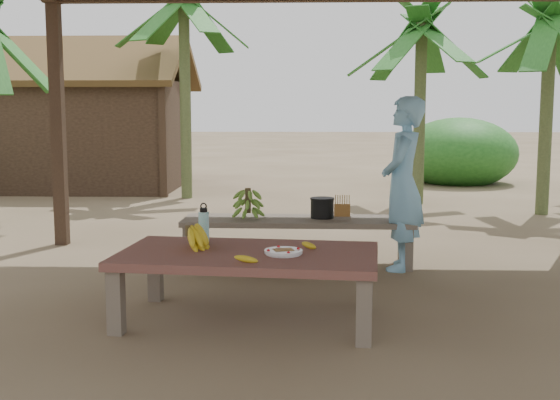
{
  "coord_description": "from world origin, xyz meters",
  "views": [
    {
      "loc": [
        -0.12,
        -5.27,
        1.5
      ],
      "look_at": [
        -0.31,
        0.07,
        0.8
      ],
      "focal_mm": 45.0,
      "sensor_mm": 36.0,
      "label": 1
    }
  ],
  "objects_px": {
    "plate": "(283,252)",
    "cooking_pot": "(322,208)",
    "bench": "(298,224)",
    "work_table": "(248,261)",
    "woman": "(403,184)",
    "water_flask": "(204,225)",
    "ripe_banana_bunch": "(188,236)"
  },
  "relations": [
    {
      "from": "plate",
      "to": "cooking_pot",
      "type": "xyz_separation_m",
      "value": [
        0.32,
        1.95,
        0.03
      ]
    },
    {
      "from": "bench",
      "to": "plate",
      "type": "bearing_deg",
      "value": -91.52
    },
    {
      "from": "work_table",
      "to": "woman",
      "type": "height_order",
      "value": "woman"
    },
    {
      "from": "bench",
      "to": "water_flask",
      "type": "xyz_separation_m",
      "value": [
        -0.7,
        -1.46,
        0.23
      ]
    },
    {
      "from": "plate",
      "to": "woman",
      "type": "relative_size",
      "value": 0.16
    },
    {
      "from": "ripe_banana_bunch",
      "to": "woman",
      "type": "distance_m",
      "value": 2.35
    },
    {
      "from": "work_table",
      "to": "cooking_pot",
      "type": "xyz_separation_m",
      "value": [
        0.57,
        1.86,
        0.11
      ]
    },
    {
      "from": "work_table",
      "to": "woman",
      "type": "xyz_separation_m",
      "value": [
        1.3,
        1.66,
        0.37
      ]
    },
    {
      "from": "work_table",
      "to": "cooking_pot",
      "type": "bearing_deg",
      "value": 79.11
    },
    {
      "from": "bench",
      "to": "water_flask",
      "type": "height_order",
      "value": "water_flask"
    },
    {
      "from": "water_flask",
      "to": "woman",
      "type": "relative_size",
      "value": 0.18
    },
    {
      "from": "ripe_banana_bunch",
      "to": "woman",
      "type": "relative_size",
      "value": 0.19
    },
    {
      "from": "bench",
      "to": "water_flask",
      "type": "distance_m",
      "value": 1.63
    },
    {
      "from": "ripe_banana_bunch",
      "to": "plate",
      "type": "relative_size",
      "value": 1.15
    },
    {
      "from": "water_flask",
      "to": "woman",
      "type": "distance_m",
      "value": 2.12
    },
    {
      "from": "ripe_banana_bunch",
      "to": "cooking_pot",
      "type": "xyz_separation_m",
      "value": [
        1.01,
        1.76,
        -0.05
      ]
    },
    {
      "from": "water_flask",
      "to": "woman",
      "type": "xyz_separation_m",
      "value": [
        1.67,
        1.3,
        0.18
      ]
    },
    {
      "from": "water_flask",
      "to": "woman",
      "type": "bearing_deg",
      "value": 37.89
    },
    {
      "from": "work_table",
      "to": "plate",
      "type": "xyz_separation_m",
      "value": [
        0.25,
        -0.09,
        0.08
      ]
    },
    {
      "from": "bench",
      "to": "ripe_banana_bunch",
      "type": "bearing_deg",
      "value": -113.24
    },
    {
      "from": "ripe_banana_bunch",
      "to": "cooking_pot",
      "type": "distance_m",
      "value": 2.03
    },
    {
      "from": "work_table",
      "to": "cooking_pot",
      "type": "distance_m",
      "value": 1.95
    },
    {
      "from": "work_table",
      "to": "bench",
      "type": "xyz_separation_m",
      "value": [
        0.33,
        1.82,
        -0.04
      ]
    },
    {
      "from": "bench",
      "to": "work_table",
      "type": "bearing_deg",
      "value": -99.35
    },
    {
      "from": "bench",
      "to": "ripe_banana_bunch",
      "type": "relative_size",
      "value": 7.24
    },
    {
      "from": "bench",
      "to": "cooking_pot",
      "type": "height_order",
      "value": "cooking_pot"
    },
    {
      "from": "work_table",
      "to": "ripe_banana_bunch",
      "type": "relative_size",
      "value": 6.21
    },
    {
      "from": "ripe_banana_bunch",
      "to": "water_flask",
      "type": "distance_m",
      "value": 0.28
    },
    {
      "from": "plate",
      "to": "cooking_pot",
      "type": "height_order",
      "value": "cooking_pot"
    },
    {
      "from": "work_table",
      "to": "ripe_banana_bunch",
      "type": "height_order",
      "value": "ripe_banana_bunch"
    },
    {
      "from": "work_table",
      "to": "bench",
      "type": "relative_size",
      "value": 0.86
    },
    {
      "from": "woman",
      "to": "bench",
      "type": "bearing_deg",
      "value": -81.58
    }
  ]
}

